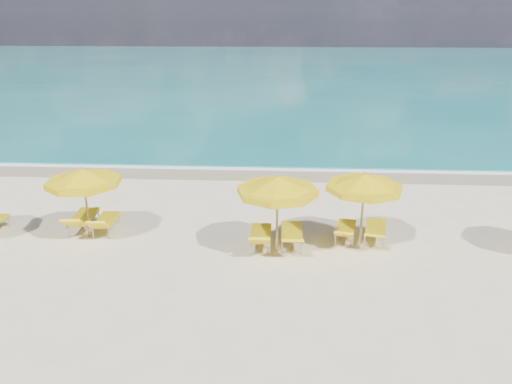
{
  "coord_description": "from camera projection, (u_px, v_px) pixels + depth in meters",
  "views": [
    {
      "loc": [
        0.9,
        -13.95,
        6.84
      ],
      "look_at": [
        0.0,
        1.5,
        1.2
      ],
      "focal_mm": 35.0,
      "sensor_mm": 36.0,
      "label": 1
    }
  ],
  "objects": [
    {
      "name": "ground_plane",
      "position": [
        253.0,
        245.0,
        15.48
      ],
      "size": [
        120.0,
        120.0,
        0.0
      ],
      "primitive_type": "plane",
      "color": "beige"
    },
    {
      "name": "ocean",
      "position": [
        278.0,
        70.0,
        60.5
      ],
      "size": [
        120.0,
        80.0,
        0.3
      ],
      "primitive_type": "cube",
      "color": "#126766",
      "rests_on": "ground"
    },
    {
      "name": "wet_sand_band",
      "position": [
        264.0,
        172.0,
        22.42
      ],
      "size": [
        120.0,
        2.6,
        0.01
      ],
      "primitive_type": "cube",
      "color": "tan",
      "rests_on": "ground"
    },
    {
      "name": "foam_line",
      "position": [
        264.0,
        167.0,
        23.17
      ],
      "size": [
        120.0,
        1.2,
        0.03
      ],
      "primitive_type": "cube",
      "color": "white",
      "rests_on": "ground"
    },
    {
      "name": "whitecap_near",
      "position": [
        176.0,
        125.0,
        31.75
      ],
      "size": [
        14.0,
        0.36,
        0.05
      ],
      "primitive_type": "cube",
      "color": "white",
      "rests_on": "ground"
    },
    {
      "name": "whitecap_far",
      "position": [
        379.0,
        107.0,
        37.56
      ],
      "size": [
        18.0,
        0.3,
        0.05
      ],
      "primitive_type": "cube",
      "color": "white",
      "rests_on": "ground"
    },
    {
      "name": "umbrella_2",
      "position": [
        83.0,
        178.0,
        15.35
      ],
      "size": [
        2.87,
        2.87,
        2.35
      ],
      "rotation": [
        0.0,
        0.0,
        -0.28
      ],
      "color": "tan",
      "rests_on": "ground"
    },
    {
      "name": "umbrella_3",
      "position": [
        278.0,
        186.0,
        14.39
      ],
      "size": [
        2.66,
        2.66,
        2.43
      ],
      "rotation": [
        0.0,
        0.0,
        -0.11
      ],
      "color": "tan",
      "rests_on": "ground"
    },
    {
      "name": "umbrella_4",
      "position": [
        364.0,
        183.0,
        14.88
      ],
      "size": [
        2.52,
        2.52,
        2.36
      ],
      "rotation": [
        0.0,
        0.0,
        0.09
      ],
      "color": "tan",
      "rests_on": "ground"
    },
    {
      "name": "lounger_2_left",
      "position": [
        84.0,
        222.0,
        16.49
      ],
      "size": [
        0.81,
        2.07,
        0.88
      ],
      "rotation": [
        0.0,
        0.0,
        0.07
      ],
      "color": "#A5A8AD",
      "rests_on": "ground"
    },
    {
      "name": "lounger_2_right",
      "position": [
        106.0,
        225.0,
        16.34
      ],
      "size": [
        0.7,
        1.83,
        0.82
      ],
      "rotation": [
        0.0,
        0.0,
        0.06
      ],
      "color": "#A5A8AD",
      "rests_on": "ground"
    },
    {
      "name": "lounger_3_left",
      "position": [
        261.0,
        239.0,
        15.3
      ],
      "size": [
        0.67,
        1.93,
        0.84
      ],
      "rotation": [
        0.0,
        0.0,
        0.01
      ],
      "color": "#A5A8AD",
      "rests_on": "ground"
    },
    {
      "name": "lounger_3_right",
      "position": [
        292.0,
        238.0,
        15.4
      ],
      "size": [
        0.7,
        2.04,
        0.78
      ],
      "rotation": [
        0.0,
        0.0,
        0.01
      ],
      "color": "#A5A8AD",
      "rests_on": "ground"
    },
    {
      "name": "lounger_4_left",
      "position": [
        345.0,
        233.0,
        15.8
      ],
      "size": [
        0.9,
        1.85,
        0.73
      ],
      "rotation": [
        0.0,
        0.0,
        -0.19
      ],
      "color": "#A5A8AD",
      "rests_on": "ground"
    },
    {
      "name": "lounger_4_right",
      "position": [
        375.0,
        233.0,
        15.75
      ],
      "size": [
        1.01,
        2.03,
        0.71
      ],
      "rotation": [
        0.0,
        0.0,
        -0.21
      ],
      "color": "#A5A8AD",
      "rests_on": "ground"
    }
  ]
}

